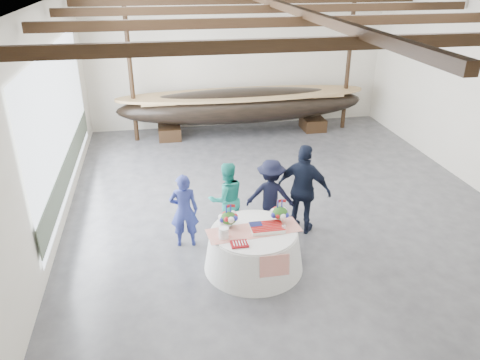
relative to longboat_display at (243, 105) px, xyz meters
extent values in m
cube|color=#3D3D42|center=(0.02, -4.95, -0.97)|extent=(10.00, 12.00, 0.01)
cube|color=silver|center=(0.02, 1.05, 1.28)|extent=(10.00, 0.02, 4.50)
cube|color=silver|center=(0.02, -10.95, 1.28)|extent=(10.00, 0.02, 4.50)
cube|color=silver|center=(-4.98, -4.95, 1.28)|extent=(0.02, 12.00, 4.50)
cube|color=white|center=(0.02, -4.95, 3.53)|extent=(10.00, 12.00, 0.01)
cube|color=black|center=(0.02, -8.45, 3.28)|extent=(9.80, 0.12, 0.18)
cube|color=black|center=(0.02, -5.95, 3.28)|extent=(9.80, 0.12, 0.18)
cube|color=black|center=(0.02, -3.45, 3.28)|extent=(9.80, 0.12, 0.18)
cube|color=black|center=(0.02, -0.95, 3.28)|extent=(9.80, 0.12, 0.18)
cube|color=black|center=(0.02, -4.95, 3.41)|extent=(0.15, 11.76, 0.15)
cylinder|color=black|center=(-3.48, 0.00, 1.28)|extent=(0.14, 0.14, 4.50)
cylinder|color=black|center=(3.52, 0.00, 1.28)|extent=(0.14, 0.14, 4.50)
cube|color=silver|center=(-4.93, -3.95, 1.03)|extent=(0.02, 7.00, 3.20)
cube|color=#596654|center=(-4.92, -3.95, -0.07)|extent=(0.02, 7.00, 0.60)
cube|color=black|center=(-2.44, 0.00, -0.77)|extent=(0.71, 0.91, 0.41)
cube|color=black|center=(2.44, 0.00, -0.77)|extent=(0.71, 0.91, 0.41)
ellipsoid|color=black|center=(0.00, 0.00, -0.01)|extent=(8.12, 1.62, 1.12)
cube|color=#9E7A4C|center=(0.00, 0.00, 0.30)|extent=(6.50, 1.07, 0.06)
cone|color=silver|center=(-1.21, -7.43, -0.59)|extent=(1.86, 1.86, 0.77)
cylinder|color=silver|center=(-1.21, -7.43, -0.19)|extent=(1.57, 1.57, 0.04)
cube|color=red|center=(-1.21, -7.43, -0.17)|extent=(1.76, 0.72, 0.01)
cube|color=white|center=(-0.98, -7.45, -0.14)|extent=(0.60, 0.40, 0.07)
cylinder|color=white|center=(-1.79, -7.58, -0.07)|extent=(0.18, 0.18, 0.20)
cylinder|color=white|center=(-1.74, -7.11, -0.09)|extent=(0.18, 0.18, 0.18)
cube|color=#690B09|center=(-1.56, -7.85, -0.16)|extent=(0.30, 0.24, 0.03)
cone|color=silver|center=(-0.69, -7.55, -0.11)|extent=(0.09, 0.09, 0.12)
imported|color=navy|center=(-2.41, -6.42, -0.19)|extent=(0.59, 0.41, 1.56)
imported|color=#1A8979|center=(-1.51, -6.11, -0.17)|extent=(0.88, 0.75, 1.60)
imported|color=black|center=(-0.58, -6.13, -0.17)|extent=(1.17, 0.89, 1.60)
imported|color=black|center=(0.07, -6.33, 0.00)|extent=(1.21, 1.06, 1.95)
camera|label=1|loc=(-2.80, -14.59, 4.29)|focal=35.00mm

